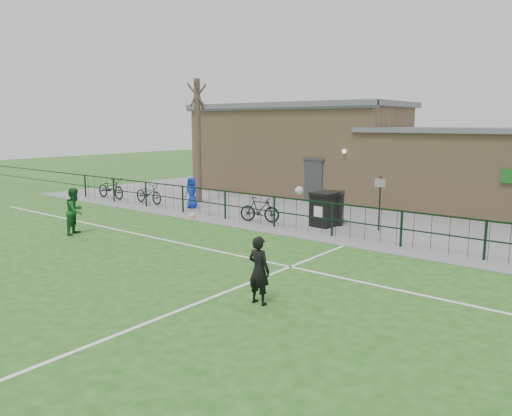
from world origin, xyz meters
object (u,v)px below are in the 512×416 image
Objects in this scene: bare_tree at (198,142)px; sign_post at (380,204)px; bicycle_a at (111,188)px; bicycle_c at (149,193)px; ball_ground at (192,216)px; wheelie_bin_left at (325,210)px; outfield_player at (75,211)px; bicycle_d at (260,210)px; wheelie_bin_right at (333,209)px; spectator_child at (192,193)px.

sign_post is at bearing -3.99° from bare_tree.
bicycle_a reaches higher than bicycle_c.
ball_ground is at bearing -48.80° from bare_tree.
sign_post is (1.97, 0.53, 0.39)m from wheelie_bin_left.
sign_post is 10.93m from outfield_player.
outfield_player is 6.74× the size of ball_ground.
ball_ground is at bearing -105.31° from bicycle_c.
bicycle_c is (2.86, 0.14, -0.04)m from bicycle_a.
bicycle_d is at bearing 22.38° from ball_ground.
bicycle_a is at bearing -174.91° from sign_post.
bicycle_d reaches higher than ball_ground.
sign_post is at bearing 19.50° from wheelie_bin_left.
bare_tree is at bearing -15.72° from outfield_player.
wheelie_bin_left reaches higher than wheelie_bin_right.
bicycle_a is at bearing 162.21° from wheelie_bin_right.
wheelie_bin_right is 0.72× the size of outfield_player.
bicycle_c is 1.14× the size of outfield_player.
bicycle_d is at bearing -162.20° from sign_post.
ball_ground is (-7.10, -2.52, -0.90)m from sign_post.
bicycle_a is at bearing 179.85° from spectator_child.
bicycle_c is at bearing 1.00° from outfield_player.
outfield_player is at bearing -139.25° from sign_post.
wheelie_bin_left is at bearing -8.71° from bare_tree.
spectator_child reaches higher than wheelie_bin_right.
wheelie_bin_left reaches higher than bicycle_c.
bare_tree reaches higher than outfield_player.
bare_tree is 8.28m from outfield_player.
bare_tree reaches higher than spectator_child.
spectator_child is (2.64, 0.35, 0.22)m from bicycle_c.
wheelie_bin_left is 0.59× the size of bicycle_a.
bicycle_a is at bearing 170.34° from ball_ground.
bare_tree is at bearing -66.51° from bicycle_a.
spectator_child is 2.56m from ball_ground.
wheelie_bin_left is at bearing -88.51° from bicycle_d.
wheelie_bin_right is at bearing 26.51° from ball_ground.
bicycle_a is 1.08× the size of bicycle_c.
bicycle_c is at bearing 163.17° from wheelie_bin_right.
bare_tree is 8.34m from wheelie_bin_right.
ball_ground is at bearing 93.83° from bicycle_d.
sign_post is 11.60m from bicycle_c.
bicycle_a is at bearing -171.96° from wheelie_bin_left.
wheelie_bin_right is at bearing 92.11° from wheelie_bin_left.
bicycle_c is 7.12m from bicycle_d.
wheelie_bin_left is 5.53m from ball_ground.
sign_post is 1.39× the size of spectator_child.
bicycle_c is 6.83m from outfield_player.
outfield_player reaches higher than spectator_child.
sign_post is at bearing -76.79° from outfield_player.
sign_post reaches higher than spectator_child.
spectator_child is at bearing -174.91° from sign_post.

